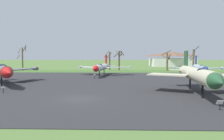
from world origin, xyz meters
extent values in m
plane|color=#4C6B33|center=(0.00, 0.00, 0.00)|extent=(600.00, 600.00, 0.00)
cube|color=#28282B|center=(0.00, 14.50, 0.03)|extent=(76.69, 48.32, 0.05)
cube|color=#3D6128|center=(0.00, 44.66, 0.03)|extent=(136.69, 12.00, 0.06)
cone|color=red|center=(-10.47, 5.29, 2.45)|extent=(2.46, 2.52, 1.57)
ellipsoid|color=#19232D|center=(-13.24, 8.75, 2.92)|extent=(1.28, 2.42, 1.21)
cube|color=#565B60|center=(-13.91, 15.90, 2.32)|extent=(4.50, 6.73, 0.16)
cylinder|color=#565B60|center=(-12.19, 18.68, 2.32)|extent=(2.21, 2.54, 0.64)
cube|color=#565B60|center=(-18.59, 18.01, 2.58)|extent=(2.97, 2.82, 0.16)
cylinder|color=black|center=(-13.68, 9.30, 0.80)|extent=(0.23, 0.23, 1.60)
cylinder|color=black|center=(-10.19, 3.40, 0.29)|extent=(0.08, 0.08, 0.57)
cube|color=white|center=(-10.19, 3.40, 0.70)|extent=(0.51, 0.28, 0.26)
cylinder|color=#B7B293|center=(13.81, 4.01, 2.40)|extent=(3.31, 14.61, 1.67)
cone|color=#234C2D|center=(12.87, -4.19, 2.40)|extent=(1.76, 2.15, 1.54)
cylinder|color=black|center=(14.67, 11.56, 2.40)|extent=(1.27, 1.05, 1.17)
ellipsoid|color=#19232D|center=(13.48, 1.15, 2.86)|extent=(1.12, 2.11, 1.05)
cube|color=#B7B293|center=(10.68, 5.27, 2.27)|extent=(5.58, 4.70, 0.16)
cube|color=#B7B293|center=(17.14, 4.53, 2.27)|extent=(5.36, 3.90, 0.16)
cube|color=#234C2D|center=(14.54, 10.45, 4.37)|extent=(0.45, 2.22, 2.27)
cube|color=#B7B293|center=(13.20, 10.60, 2.53)|extent=(2.20, 1.78, 0.16)
cube|color=#B7B293|center=(15.89, 10.29, 2.53)|extent=(2.20, 1.78, 0.16)
cylinder|color=black|center=(13.45, 0.84, 0.78)|extent=(0.22, 0.22, 1.56)
cylinder|color=black|center=(14.17, 7.18, 0.78)|extent=(0.22, 0.22, 1.56)
cylinder|color=black|center=(12.88, -4.48, 0.28)|extent=(0.08, 0.08, 0.56)
cube|color=white|center=(12.88, -4.48, 0.71)|extent=(0.61, 0.26, 0.36)
cylinder|color=silver|center=(0.17, 28.82, 2.09)|extent=(3.03, 12.73, 1.46)
cone|color=red|center=(-0.72, 21.70, 2.09)|extent=(1.55, 1.86, 1.34)
cylinder|color=black|center=(1.00, 35.39, 2.09)|extent=(1.11, 0.92, 1.02)
ellipsoid|color=#19232D|center=(-0.08, 26.79, 2.49)|extent=(1.11, 2.09, 1.04)
cube|color=silver|center=(-3.09, 31.14, 1.98)|extent=(5.52, 5.32, 0.14)
cube|color=silver|center=(3.90, 30.26, 1.98)|extent=(5.91, 4.49, 0.14)
cylinder|color=silver|center=(-5.74, 32.48, 1.98)|extent=(0.83, 2.38, 0.54)
cylinder|color=silver|center=(6.80, 30.90, 1.98)|extent=(0.83, 2.38, 0.54)
cube|color=red|center=(0.88, 34.45, 3.93)|extent=(0.41, 1.88, 2.22)
cube|color=silver|center=(-0.53, 34.60, 2.20)|extent=(2.40, 1.63, 0.14)
cube|color=silver|center=(2.28, 34.25, 2.20)|extent=(2.40, 1.63, 0.14)
cylinder|color=black|center=(-0.18, 26.06, 0.68)|extent=(0.19, 0.19, 1.36)
cylinder|color=black|center=(0.52, 31.58, 0.68)|extent=(0.19, 0.19, 1.36)
cylinder|color=black|center=(-0.72, 20.97, 0.37)|extent=(0.08, 0.08, 0.74)
cube|color=white|center=(-0.72, 20.97, 0.88)|extent=(0.51, 0.33, 0.30)
cylinder|color=#8EA3B2|center=(22.72, 26.75, 2.01)|extent=(3.69, 12.21, 1.40)
cone|color=navy|center=(21.38, 19.82, 2.01)|extent=(1.64, 2.15, 1.29)
cylinder|color=black|center=(23.93, 33.00, 2.01)|extent=(1.11, 0.94, 0.98)
ellipsoid|color=#19232D|center=(22.18, 23.98, 2.40)|extent=(0.97, 1.83, 0.92)
cube|color=#8EA3B2|center=(20.01, 29.02, 1.91)|extent=(4.91, 5.09, 0.13)
cube|color=#8EA3B2|center=(26.08, 27.85, 1.91)|extent=(5.30, 4.16, 0.13)
cylinder|color=#8EA3B2|center=(17.84, 30.36, 1.91)|extent=(0.94, 2.30, 0.52)
cylinder|color=#8EA3B2|center=(28.60, 28.28, 1.91)|extent=(0.94, 2.30, 0.52)
cube|color=navy|center=(23.76, 32.15, 3.79)|extent=(0.48, 1.66, 2.14)
cube|color=#8EA3B2|center=(22.38, 32.34, 2.12)|extent=(2.43, 1.71, 0.13)
cube|color=#8EA3B2|center=(25.12, 31.81, 2.12)|extent=(2.43, 1.71, 0.13)
cylinder|color=black|center=(22.21, 24.12, 0.66)|extent=(0.19, 0.19, 1.31)
cylinder|color=black|center=(23.23, 29.38, 0.66)|extent=(0.19, 0.19, 1.31)
cylinder|color=brown|center=(-27.21, 46.48, 3.80)|extent=(0.44, 0.44, 7.61)
cylinder|color=brown|center=(-28.18, 46.33, 6.56)|extent=(0.54, 2.09, 1.63)
cylinder|color=brown|center=(-26.28, 46.89, 7.45)|extent=(1.02, 2.03, 2.15)
cylinder|color=brown|center=(-28.47, 46.34, 4.68)|extent=(0.51, 2.64, 1.46)
cylinder|color=brown|center=(-26.76, 47.19, 7.38)|extent=(1.67, 1.18, 1.97)
cylinder|color=brown|center=(1.14, 50.42, 3.18)|extent=(0.47, 0.47, 6.36)
cylinder|color=brown|center=(0.76, 51.34, 5.02)|extent=(2.05, 1.01, 2.17)
cylinder|color=brown|center=(0.02, 51.11, 5.55)|extent=(1.62, 2.45, 2.13)
cylinder|color=brown|center=(0.50, 49.78, 4.52)|extent=(1.54, 1.52, 1.33)
cylinder|color=brown|center=(4.36, 50.16, 3.29)|extent=(0.55, 0.55, 6.58)
cylinder|color=brown|center=(5.39, 49.63, 5.88)|extent=(1.35, 2.30, 1.80)
cylinder|color=brown|center=(4.70, 50.80, 4.99)|extent=(1.46, 0.91, 0.93)
cylinder|color=brown|center=(5.00, 50.17, 5.73)|extent=(0.23, 1.43, 1.34)
cylinder|color=brown|center=(3.43, 50.94, 5.33)|extent=(1.86, 2.15, 1.57)
cylinder|color=brown|center=(3.71, 49.91, 6.12)|extent=(0.81, 1.53, 1.08)
cylinder|color=brown|center=(20.03, 47.83, 2.94)|extent=(0.58, 0.58, 5.88)
cylinder|color=brown|center=(20.06, 49.32, 6.02)|extent=(3.13, 0.35, 1.73)
cylinder|color=brown|center=(20.76, 48.06, 4.59)|extent=(0.81, 1.74, 1.90)
cylinder|color=brown|center=(19.12, 46.88, 4.51)|extent=(2.14, 2.08, 1.55)
cylinder|color=brown|center=(20.73, 47.97, 4.04)|extent=(0.53, 1.54, 0.97)
cylinder|color=brown|center=(28.74, 48.48, 3.51)|extent=(0.60, 0.60, 7.03)
cylinder|color=brown|center=(28.65, 49.40, 5.20)|extent=(2.06, 0.44, 2.55)
cylinder|color=brown|center=(28.41, 49.07, 3.92)|extent=(1.46, 0.97, 1.20)
cylinder|color=brown|center=(29.64, 49.12, 7.16)|extent=(1.53, 2.04, 1.92)
cube|color=silver|center=(30.13, 82.39, 1.90)|extent=(21.13, 12.84, 3.79)
pyramid|color=brown|center=(30.13, 82.39, 5.93)|extent=(22.19, 13.48, 2.13)
camera|label=1|loc=(4.27, -22.83, 4.58)|focal=34.50mm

